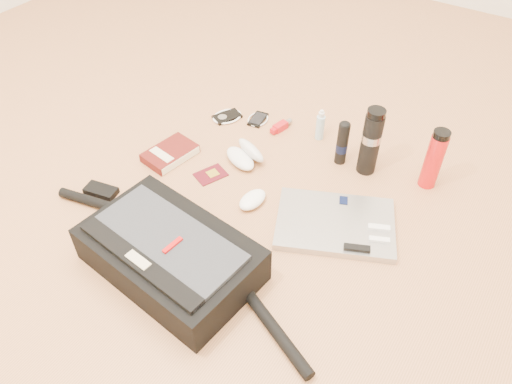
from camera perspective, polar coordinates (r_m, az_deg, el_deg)
ground at (r=1.66m, az=-0.98°, el=-2.39°), size 4.00×4.00×0.00m
messenger_bag at (r=1.48m, az=-9.88°, el=-6.95°), size 1.04×0.36×0.14m
laptop at (r=1.62m, az=9.10°, el=-3.61°), size 0.45×0.39×0.04m
book at (r=1.88m, az=-9.77°, el=4.35°), size 0.15×0.21×0.04m
passport at (r=1.80m, az=-5.19°, el=2.00°), size 0.11×0.13×0.01m
mouse at (r=1.67m, az=-0.40°, el=-0.88°), size 0.08×0.12×0.04m
sunglasses_case at (r=1.83m, az=-1.21°, el=4.32°), size 0.18×0.17×0.09m
ipod at (r=2.07m, az=-3.33°, el=8.60°), size 0.13×0.13×0.01m
phone at (r=2.05m, az=0.23°, el=8.32°), size 0.09×0.11×0.01m
inhaler at (r=2.00m, az=2.90°, el=7.52°), size 0.04×0.11×0.03m
spray_bottle at (r=1.94m, az=7.35°, el=7.47°), size 0.04×0.04×0.13m
aerosol_can at (r=1.82m, az=9.84°, el=5.58°), size 0.05×0.05×0.18m
thermos_black at (r=1.77m, az=12.99°, el=5.67°), size 0.07×0.07×0.26m
thermos_red at (r=1.78m, az=19.66°, el=3.54°), size 0.07×0.07×0.23m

